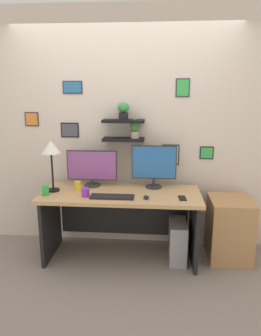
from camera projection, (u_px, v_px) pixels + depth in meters
name	position (u px, v px, depth m)	size (l,w,h in m)	color
ground_plane	(121.00, 256.00, 3.55)	(8.00, 8.00, 0.00)	gray
back_wall_assembly	(125.00, 131.00, 3.64)	(4.40, 0.24, 2.70)	beige
desk	(121.00, 209.00, 3.47)	(1.69, 0.68, 0.75)	tan
monitor_left	(92.00, 167.00, 3.55)	(0.56, 0.18, 0.41)	#2D2D33
monitor_right	(154.00, 165.00, 3.49)	(0.49, 0.18, 0.47)	#2D2D33
keyboard	(112.00, 197.00, 3.21)	(0.44, 0.14, 0.02)	black
computer_mouse	(146.00, 197.00, 3.18)	(0.06, 0.09, 0.03)	black
desk_lamp	(51.00, 150.00, 3.32)	(0.20, 0.20, 0.55)	black
cell_phone	(182.00, 198.00, 3.18)	(0.07, 0.14, 0.01)	black
coffee_mug	(85.00, 192.00, 3.24)	(0.08, 0.08, 0.09)	purple
pen_cup	(78.00, 186.00, 3.43)	(0.07, 0.07, 0.10)	yellow
water_cup	(45.00, 190.00, 3.27)	(0.07, 0.07, 0.11)	green
drawer_cabinet	(229.00, 229.00, 3.46)	(0.44, 0.50, 0.68)	tan
computer_tower_right	(178.00, 241.00, 3.45)	(0.18, 0.40, 0.43)	#99999E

